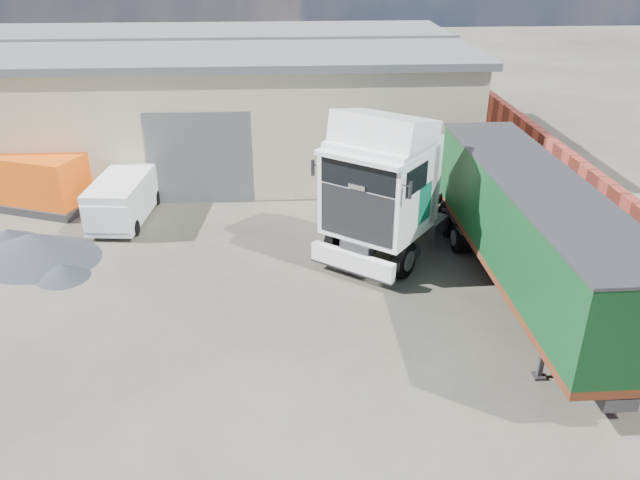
{
  "coord_description": "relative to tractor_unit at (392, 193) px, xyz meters",
  "views": [
    {
      "loc": [
        1.2,
        -13.07,
        9.56
      ],
      "look_at": [
        2.18,
        3.0,
        1.62
      ],
      "focal_mm": 35.0,
      "sensor_mm": 36.0,
      "label": 1
    }
  ],
  "objects": [
    {
      "name": "orange_skip",
      "position": [
        -12.64,
        4.41,
        -1.15
      ],
      "size": [
        3.96,
        3.22,
        2.14
      ],
      "rotation": [
        0.0,
        0.0,
        -0.37
      ],
      "color": "#2D2D30",
      "rests_on": "ground"
    },
    {
      "name": "ground",
      "position": [
        -4.64,
        -5.39,
        -2.08
      ],
      "size": [
        120.0,
        120.0,
        0.0
      ],
      "primitive_type": "plane",
      "color": "black",
      "rests_on": "ground"
    },
    {
      "name": "box_trailer",
      "position": [
        3.32,
        -3.24,
        0.18
      ],
      "size": [
        2.44,
        11.16,
        3.71
      ],
      "rotation": [
        0.0,
        0.0,
        0.01
      ],
      "color": "#2D2D30",
      "rests_on": "ground"
    },
    {
      "name": "brick_boundary_wall",
      "position": [
        6.86,
        0.61,
        -0.83
      ],
      "size": [
        0.35,
        26.0,
        2.5
      ],
      "primitive_type": "cube",
      "color": "maroon",
      "rests_on": "ground"
    },
    {
      "name": "tractor_unit",
      "position": [
        0.0,
        0.0,
        0.0
      ],
      "size": [
        6.61,
        7.43,
        4.95
      ],
      "rotation": [
        0.0,
        0.0,
        -0.65
      ],
      "color": "black",
      "rests_on": "ground"
    },
    {
      "name": "warehouse",
      "position": [
        -10.64,
        10.61,
        0.58
      ],
      "size": [
        30.6,
        12.6,
        5.42
      ],
      "color": "beige",
      "rests_on": "ground"
    },
    {
      "name": "panel_van",
      "position": [
        -9.35,
        2.95,
        -1.22
      ],
      "size": [
        2.03,
        4.19,
        1.66
      ],
      "rotation": [
        0.0,
        0.0,
        -0.09
      ],
      "color": "black",
      "rests_on": "ground"
    },
    {
      "name": "gravel_heap",
      "position": [
        -11.68,
        0.16,
        -1.66
      ],
      "size": [
        5.43,
        5.43,
        0.9
      ],
      "rotation": [
        0.0,
        0.0,
        -0.31
      ],
      "color": "#20222A",
      "rests_on": "ground"
    }
  ]
}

